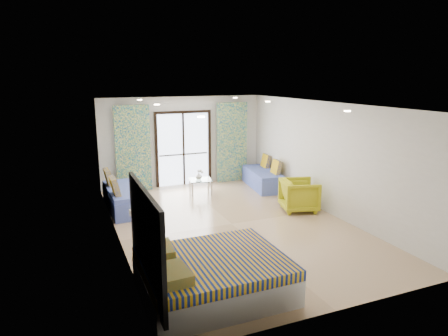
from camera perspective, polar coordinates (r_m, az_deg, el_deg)
name	(u,v)px	position (r m, az deg, el deg)	size (l,w,h in m)	color
floor	(232,224)	(9.18, 1.12, -7.99)	(5.00, 7.50, 0.01)	#A0815F
ceiling	(232,104)	(8.60, 1.20, 9.07)	(5.00, 7.50, 0.01)	silver
wall_back	(183,141)	(12.26, -5.87, 3.82)	(5.00, 0.01, 2.70)	silver
wall_front	(342,222)	(5.69, 16.54, -7.43)	(5.00, 0.01, 2.70)	silver
wall_left	(116,177)	(8.15, -15.18, -1.22)	(0.01, 7.50, 2.70)	silver
wall_right	(326,158)	(10.04, 14.37, 1.45)	(0.01, 7.50, 2.70)	silver
balcony_door	(183,144)	(12.25, -5.82, 3.37)	(1.76, 0.08, 2.28)	black
balcony_rail	(184,154)	(12.31, -5.80, 1.97)	(1.52, 0.03, 0.04)	#595451
curtain_left	(133,149)	(11.76, -12.86, 2.68)	(1.00, 0.10, 2.50)	white
curtain_right	(232,142)	(12.63, 1.14, 3.69)	(1.00, 0.10, 2.50)	white
downlight_a	(201,117)	(6.23, -3.29, 7.31)	(0.12, 0.12, 0.02)	#FFE0B2
downlight_b	(347,111)	(7.62, 17.21, 7.78)	(0.12, 0.12, 0.02)	#FFE0B2
downlight_c	(157,105)	(9.11, -9.58, 8.93)	(0.12, 0.12, 0.02)	#FFE0B2
downlight_d	(268,102)	(10.11, 6.28, 9.41)	(0.12, 0.12, 0.02)	#FFE0B2
downlight_e	(140,100)	(11.07, -11.95, 9.51)	(0.12, 0.12, 0.02)	#FFE0B2
downlight_f	(235,98)	(11.90, 1.61, 10.00)	(0.12, 0.12, 0.02)	#FFE0B2
headboard	(146,240)	(5.76, -11.10, -10.07)	(0.06, 2.10, 1.50)	black
switch_plate	(130,213)	(6.92, -13.27, -6.23)	(0.02, 0.10, 0.10)	silver
bed	(212,275)	(6.32, -1.74, -15.07)	(2.17, 1.77, 0.75)	silver
daybed_left	(123,198)	(10.37, -14.20, -4.14)	(0.84, 2.01, 0.98)	#4A5CB1
daybed_right	(263,178)	(12.12, 5.61, -1.42)	(0.97, 1.95, 0.92)	#4A5CB1
coffee_table	(200,181)	(11.42, -3.39, -1.87)	(0.72, 0.72, 0.72)	silver
vase	(199,176)	(11.42, -3.63, -1.14)	(0.19, 0.19, 0.19)	white
armchair	(299,194)	(10.13, 10.71, -3.62)	(0.84, 0.79, 0.87)	#ADAC16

